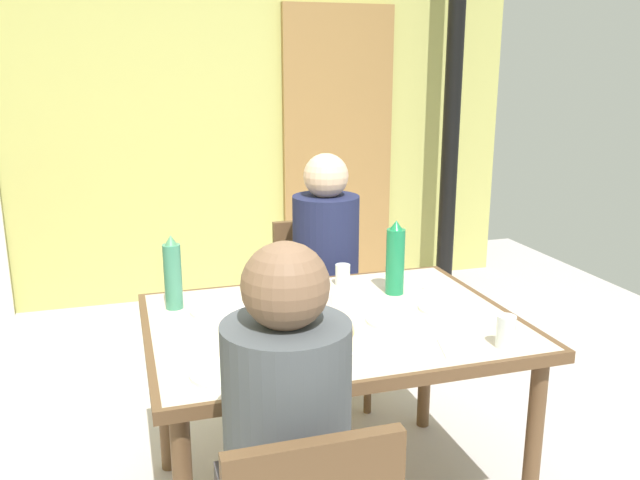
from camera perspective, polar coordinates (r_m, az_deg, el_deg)
wall_back at (r=4.60m, az=-12.01°, el=11.63°), size 4.76×0.10×2.72m
door_wooden at (r=4.78m, az=1.55°, el=7.70°), size 0.80×0.05×2.00m
stove_pipe_column at (r=4.80m, az=11.35°, el=11.78°), size 0.12×0.12×2.72m
dining_table at (r=2.35m, az=1.09°, el=-8.54°), size 1.28×0.95×0.73m
chair_far_diner at (r=3.20m, az=-0.18°, el=-5.18°), size 0.40×0.40×0.87m
person_near_diner at (r=1.62m, az=-2.97°, el=-15.24°), size 0.30×0.37×0.77m
person_far_diner at (r=2.98m, az=0.58°, el=-0.92°), size 0.30×0.37×0.77m
water_bottle_green_near at (r=2.56m, az=6.50°, el=-1.67°), size 0.07×0.07×0.29m
water_bottle_green_far at (r=2.45m, az=-12.57°, el=-2.90°), size 0.06×0.06×0.27m
serving_bowl_center at (r=2.43m, az=-0.98°, el=-5.22°), size 0.17×0.17×0.05m
dinner_plate_near_left at (r=2.32m, az=6.35°, el=-6.87°), size 0.19×0.19×0.01m
dinner_plate_near_right at (r=1.95m, az=-8.27°, el=-11.25°), size 0.20×0.20×0.01m
dinner_plate_far_center at (r=2.42m, az=-8.60°, el=-5.97°), size 0.22×0.22×0.01m
dinner_plate_far_side at (r=2.46m, az=11.06°, el=-5.74°), size 0.22×0.22×0.01m
drinking_glass_by_near_diner at (r=2.17m, az=15.72°, el=-7.60°), size 0.06×0.06×0.10m
drinking_glass_by_far_diner at (r=2.67m, az=1.97°, el=-3.01°), size 0.06×0.06×0.09m
bread_plate_sliced at (r=2.21m, az=0.48°, el=-7.76°), size 0.19×0.19×0.02m
cutlery_knife_near at (r=2.13m, az=10.64°, el=-9.18°), size 0.06×0.15×0.00m
cutlery_fork_near at (r=2.03m, az=1.76°, el=-10.11°), size 0.15×0.06×0.00m
cutlery_knife_far at (r=2.71m, az=9.98°, el=-3.82°), size 0.15×0.07×0.00m
cutlery_fork_far at (r=2.18m, az=-11.99°, el=-8.62°), size 0.02×0.15×0.00m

